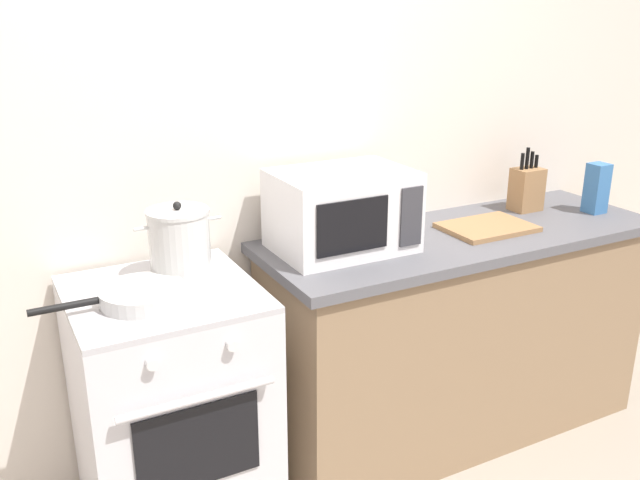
{
  "coord_description": "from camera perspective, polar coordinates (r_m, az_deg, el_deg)",
  "views": [
    {
      "loc": [
        -0.84,
        -1.44,
        1.8
      ],
      "look_at": [
        0.23,
        0.6,
        1.0
      ],
      "focal_mm": 38.4,
      "sensor_mm": 36.0,
      "label": 1
    }
  ],
  "objects": [
    {
      "name": "knife_block",
      "position": [
        3.18,
        16.84,
        4.13
      ],
      "size": [
        0.13,
        0.1,
        0.28
      ],
      "color": "#997047",
      "rests_on": "countertop_right"
    },
    {
      "name": "stove",
      "position": [
        2.49,
        -12.23,
        -13.92
      ],
      "size": [
        0.6,
        0.64,
        0.92
      ],
      "color": "silver",
      "rests_on": "ground_plane"
    },
    {
      "name": "frying_pan",
      "position": [
        2.19,
        -14.73,
        -4.47
      ],
      "size": [
        0.47,
        0.27,
        0.05
      ],
      "color": "silver",
      "rests_on": "stove"
    },
    {
      "name": "countertop_right",
      "position": [
        2.84,
        11.86,
        0.29
      ],
      "size": [
        1.7,
        0.6,
        0.04
      ],
      "primitive_type": "cube",
      "color": "#59595E",
      "rests_on": "lower_cabinet_right"
    },
    {
      "name": "microwave",
      "position": [
        2.54,
        1.85,
        2.46
      ],
      "size": [
        0.5,
        0.37,
        0.3
      ],
      "color": "white",
      "rests_on": "countertop_right"
    },
    {
      "name": "cutting_board",
      "position": [
        2.89,
        13.75,
        1.05
      ],
      "size": [
        0.36,
        0.26,
        0.02
      ],
      "primitive_type": "cube",
      "color": "#997047",
      "rests_on": "countertop_right"
    },
    {
      "name": "stock_pot",
      "position": [
        2.32,
        -11.6,
        -0.37
      ],
      "size": [
        0.29,
        0.21,
        0.27
      ],
      "color": "silver",
      "rests_on": "stove"
    },
    {
      "name": "pasta_box",
      "position": [
        3.25,
        22.06,
        4.02
      ],
      "size": [
        0.08,
        0.08,
        0.22
      ],
      "primitive_type": "cube",
      "color": "teal",
      "rests_on": "countertop_right"
    },
    {
      "name": "lower_cabinet_right",
      "position": [
        3.02,
        11.26,
        -7.99
      ],
      "size": [
        1.64,
        0.56,
        0.88
      ],
      "primitive_type": "cube",
      "color": "#8C7051",
      "rests_on": "ground_plane"
    },
    {
      "name": "back_wall",
      "position": [
        2.72,
        -2.32,
        7.48
      ],
      "size": [
        4.4,
        0.1,
        2.5
      ],
      "primitive_type": "cube",
      "color": "silver",
      "rests_on": "ground_plane"
    }
  ]
}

